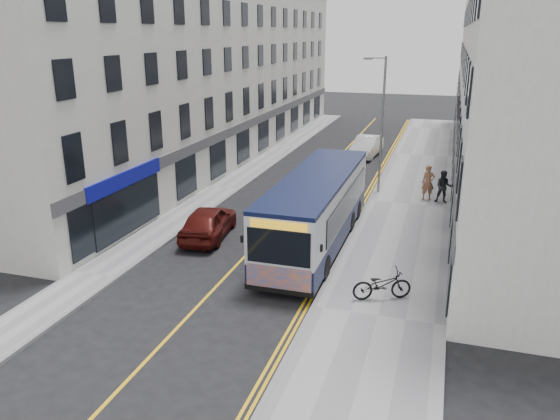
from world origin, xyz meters
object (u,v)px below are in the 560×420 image
Objects in this scene: streetlamp at (381,121)px; pedestrian_far at (444,187)px; car_white at (367,146)px; pedestrian_near at (428,183)px; car_maroon at (208,222)px; city_bus at (317,208)px; bicycle at (382,285)px.

streetlamp is 4.35× the size of pedestrian_far.
car_white is at bearing 102.29° from streetlamp.
car_maroon is (-9.60, -8.96, -0.35)m from pedestrian_near.
car_white is at bearing 119.11° from pedestrian_far.
city_bus reaches higher than bicycle.
bicycle is 0.47× the size of car_maroon.
city_bus reaches higher than pedestrian_far.
car_maroon is (-8.66, 4.14, 0.09)m from bicycle.
car_white is at bearing -14.19° from bicycle.
city_bus is 5.92m from bicycle.
city_bus is 2.38× the size of car_white.
car_maroon is at bearing -139.60° from pedestrian_far.
bicycle is (3.55, -4.60, -1.13)m from city_bus.
city_bus is 2.51× the size of car_maroon.
pedestrian_near reaches higher than car_white.
streetlamp reaches higher than pedestrian_far.
streetlamp is at bearing -72.55° from car_white.
city_bus is 9.64m from pedestrian_near.
bicycle is at bearing -52.39° from city_bus.
pedestrian_far is at bearing -32.18° from bicycle.
streetlamp is 1.67× the size of car_white.
streetlamp is 1.76× the size of car_maroon.
bicycle is 9.60m from car_maroon.
car_white is at bearing -109.61° from car_maroon.
pedestrian_far is (0.87, -0.33, -0.08)m from pedestrian_near.
pedestrian_far is 0.40× the size of car_maroon.
car_white is (-2.18, 10.01, -3.59)m from streetlamp.
pedestrian_near is (2.96, -0.86, -3.26)m from streetlamp.
pedestrian_near is at bearing 159.83° from pedestrian_far.
city_bus is at bearing -131.79° from pedestrian_near.
streetlamp is at bearing -130.98° from car_maroon.
pedestrian_near is at bearing -143.90° from car_maroon.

